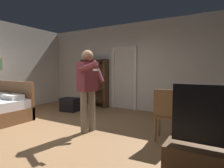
% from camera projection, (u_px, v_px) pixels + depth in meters
% --- Properties ---
extents(ground_plane, '(7.02, 7.02, 0.00)m').
position_uv_depth(ground_plane, '(61.00, 135.00, 3.79)').
color(ground_plane, olive).
extents(wall_back, '(6.62, 0.12, 2.89)m').
position_uv_depth(wall_back, '(126.00, 67.00, 6.32)').
color(wall_back, beige).
rests_on(wall_back, ground_plane).
extents(doorway_frame, '(0.93, 0.08, 2.13)m').
position_uv_depth(doorway_frame, '(124.00, 73.00, 6.29)').
color(doorway_frame, white).
rests_on(doorway_frame, ground_plane).
extents(bookshelf, '(1.04, 0.32, 1.71)m').
position_uv_depth(bookshelf, '(95.00, 81.00, 6.74)').
color(bookshelf, '#4C331E').
rests_on(bookshelf, ground_plane).
extents(side_table, '(0.68, 0.68, 0.70)m').
position_uv_depth(side_table, '(198.00, 119.00, 3.22)').
color(side_table, brown).
rests_on(side_table, ground_plane).
extents(laptop, '(0.41, 0.41, 0.16)m').
position_uv_depth(laptop, '(197.00, 104.00, 3.17)').
color(laptop, black).
rests_on(laptop, side_table).
extents(bottle_on_table, '(0.06, 0.06, 0.23)m').
position_uv_depth(bottle_on_table, '(207.00, 102.00, 3.06)').
color(bottle_on_table, '#173D0F').
rests_on(bottle_on_table, side_table).
extents(wooden_chair, '(0.45, 0.45, 0.99)m').
position_uv_depth(wooden_chair, '(166.00, 113.00, 3.38)').
color(wooden_chair, brown).
rests_on(wooden_chair, ground_plane).
extents(person_blue_shirt, '(0.69, 0.65, 1.76)m').
position_uv_depth(person_blue_shirt, '(88.00, 85.00, 3.92)').
color(person_blue_shirt, gray).
rests_on(person_blue_shirt, ground_plane).
extents(suitcase_dark, '(0.58, 0.45, 0.43)m').
position_uv_depth(suitcase_dark, '(70.00, 105.00, 5.94)').
color(suitcase_dark, black).
rests_on(suitcase_dark, ground_plane).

